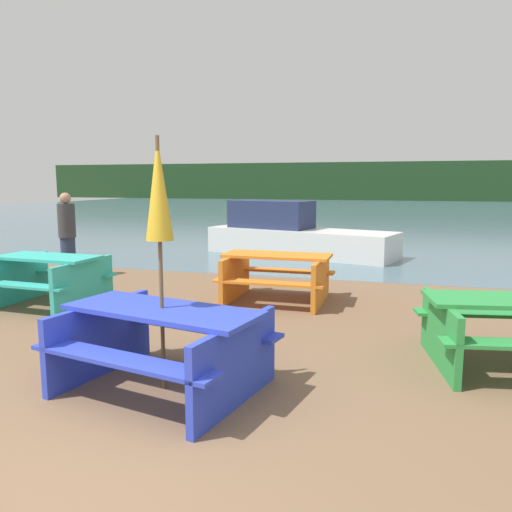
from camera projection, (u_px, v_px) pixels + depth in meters
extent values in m
plane|color=brown|center=(72.00, 481.00, 3.21)|extent=(60.00, 60.00, 0.00)
cube|color=slate|center=(372.00, 210.00, 33.75)|extent=(60.00, 50.00, 0.00)
cube|color=#1E3D1E|center=(384.00, 181.00, 52.44)|extent=(80.00, 1.60, 4.00)
cube|color=blue|center=(162.00, 310.00, 4.55)|extent=(1.94, 1.05, 0.04)
cube|color=blue|center=(121.00, 360.00, 4.11)|extent=(1.85, 0.64, 0.04)
cube|color=blue|center=(197.00, 326.00, 5.07)|extent=(1.85, 0.64, 0.04)
cube|color=blue|center=(101.00, 339.00, 4.96)|extent=(0.34, 1.37, 0.73)
cube|color=blue|center=(236.00, 365.00, 4.25)|extent=(0.34, 1.37, 0.73)
cube|color=green|center=(492.00, 314.00, 5.66)|extent=(1.71, 0.58, 0.04)
cube|color=green|center=(440.00, 333.00, 5.21)|extent=(0.31, 1.37, 0.69)
cube|color=#33B7A8|center=(47.00, 257.00, 7.68)|extent=(1.61, 0.77, 0.04)
cube|color=#33B7A8|center=(21.00, 285.00, 7.22)|extent=(1.59, 0.35, 0.04)
cube|color=#33B7A8|center=(72.00, 272.00, 8.25)|extent=(1.59, 0.35, 0.04)
cube|color=#33B7A8|center=(16.00, 280.00, 7.95)|extent=(0.13, 1.38, 0.74)
cube|color=#33B7A8|center=(84.00, 285.00, 7.53)|extent=(0.13, 1.38, 0.74)
cube|color=orange|center=(277.00, 255.00, 7.97)|extent=(1.70, 0.70, 0.04)
cube|color=orange|center=(268.00, 283.00, 7.50)|extent=(1.70, 0.28, 0.04)
cube|color=orange|center=(285.00, 271.00, 8.54)|extent=(1.70, 0.28, 0.04)
cube|color=orange|center=(235.00, 277.00, 8.22)|extent=(0.07, 1.38, 0.73)
cube|color=orange|center=(321.00, 281.00, 7.83)|extent=(0.07, 1.38, 0.73)
cylinder|color=brown|center=(161.00, 267.00, 4.49)|extent=(0.04, 0.04, 2.31)
cone|color=gold|center=(158.00, 189.00, 4.39)|extent=(0.25, 0.25, 0.92)
cube|color=silver|center=(300.00, 242.00, 13.15)|extent=(5.21, 2.79, 0.68)
cube|color=navy|center=(271.00, 214.00, 13.52)|extent=(2.40, 1.60, 0.74)
cylinder|color=#283351|center=(69.00, 257.00, 10.16)|extent=(0.29, 0.29, 0.80)
cylinder|color=#38383D|center=(67.00, 221.00, 10.05)|extent=(0.34, 0.34, 0.68)
sphere|color=tan|center=(65.00, 198.00, 9.98)|extent=(0.22, 0.22, 0.22)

